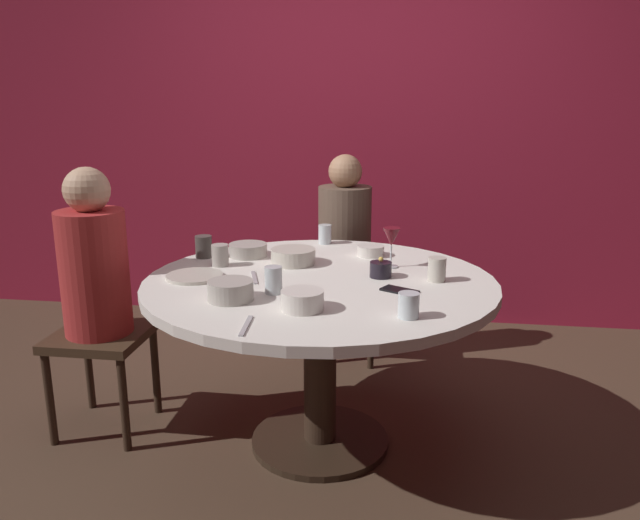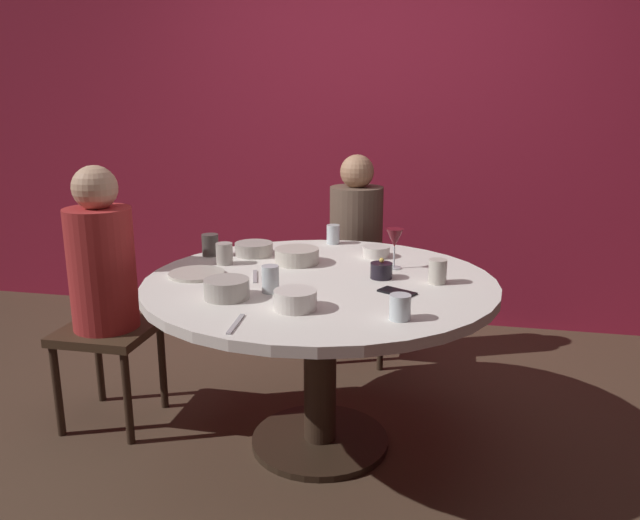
{
  "view_description": "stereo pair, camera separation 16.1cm",
  "coord_description": "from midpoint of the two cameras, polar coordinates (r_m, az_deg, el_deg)",
  "views": [
    {
      "loc": [
        0.35,
        -2.43,
        1.48
      ],
      "look_at": [
        0.0,
        0.0,
        0.84
      ],
      "focal_mm": 34.96,
      "sensor_mm": 36.0,
      "label": 1
    },
    {
      "loc": [
        0.5,
        -2.4,
        1.48
      ],
      "look_at": [
        0.0,
        0.0,
        0.84
      ],
      "focal_mm": 34.96,
      "sensor_mm": 36.0,
      "label": 2
    }
  ],
  "objects": [
    {
      "name": "fork_near_plate",
      "position": [
        2.59,
        -7.82,
        -1.61
      ],
      "size": [
        0.07,
        0.18,
        0.01
      ],
      "primitive_type": "cube",
      "rotation": [
        0.0,
        0.0,
        0.31
      ],
      "color": "#B7B7BC",
      "rests_on": "dining_table"
    },
    {
      "name": "cup_beside_wine",
      "position": [
        2.11,
        5.94,
        -4.17
      ],
      "size": [
        0.07,
        0.07,
        0.09
      ],
      "primitive_type": "cylinder",
      "color": "silver",
      "rests_on": "dining_table"
    },
    {
      "name": "cup_far_edge",
      "position": [
        2.37,
        -6.24,
        -1.85
      ],
      "size": [
        0.07,
        0.07,
        0.1
      ],
      "primitive_type": "cylinder",
      "color": "silver",
      "rests_on": "dining_table"
    },
    {
      "name": "cup_by_left_diner",
      "position": [
        3.16,
        -1.01,
        2.37
      ],
      "size": [
        0.07,
        0.07,
        0.1
      ],
      "primitive_type": "cylinder",
      "color": "silver",
      "rests_on": "dining_table"
    },
    {
      "name": "seated_diner_back",
      "position": [
        3.51,
        0.96,
        2.27
      ],
      "size": [
        0.4,
        0.4,
        1.18
      ],
      "rotation": [
        0.0,
        0.0,
        4.71
      ],
      "color": "#3F2D1E",
      "rests_on": "ground"
    },
    {
      "name": "knife_near_plate",
      "position": [
        2.06,
        -9.04,
        -5.98
      ],
      "size": [
        0.03,
        0.18,
        0.01
      ],
      "primitive_type": "cube",
      "rotation": [
        0.0,
        0.0,
        0.07
      ],
      "color": "#B7B7BC",
      "rests_on": "dining_table"
    },
    {
      "name": "bowl_small_white",
      "position": [
        2.79,
        -4.13,
        0.33
      ],
      "size": [
        0.2,
        0.2,
        0.07
      ],
      "primitive_type": "cylinder",
      "color": "beige",
      "rests_on": "dining_table"
    },
    {
      "name": "wine_glass",
      "position": [
        2.71,
        4.86,
        1.95
      ],
      "size": [
        0.08,
        0.08,
        0.18
      ],
      "color": "silver",
      "rests_on": "dining_table"
    },
    {
      "name": "bowl_salad_center",
      "position": [
        2.32,
        -10.17,
        -2.78
      ],
      "size": [
        0.17,
        0.17,
        0.07
      ],
      "primitive_type": "cylinder",
      "color": "#B2ADA3",
      "rests_on": "dining_table"
    },
    {
      "name": "bowl_sauce_side",
      "position": [
        2.93,
        3.08,
        0.85
      ],
      "size": [
        0.13,
        0.13,
        0.05
      ],
      "primitive_type": "cylinder",
      "color": "silver",
      "rests_on": "dining_table"
    },
    {
      "name": "ground_plane",
      "position": [
        2.86,
        -1.68,
        -16.42
      ],
      "size": [
        8.0,
        8.0,
        0.0
      ],
      "primitive_type": "plane",
      "color": "#4C3828"
    },
    {
      "name": "bowl_rice_portion",
      "position": [
        2.94,
        -8.17,
        0.9
      ],
      "size": [
        0.18,
        0.18,
        0.06
      ],
      "primitive_type": "cylinder",
      "color": "#B2ADA3",
      "rests_on": "dining_table"
    },
    {
      "name": "cup_center_front",
      "position": [
        2.79,
        -10.78,
        0.42
      ],
      "size": [
        0.07,
        0.07,
        0.1
      ],
      "primitive_type": "cylinder",
      "color": "#B2ADA3",
      "rests_on": "dining_table"
    },
    {
      "name": "candle_holder",
      "position": [
        2.58,
        3.79,
        -0.88
      ],
      "size": [
        0.09,
        0.09,
        0.09
      ],
      "color": "black",
      "rests_on": "dining_table"
    },
    {
      "name": "dinner_plate",
      "position": [
        2.64,
        -13.15,
        -1.46
      ],
      "size": [
        0.23,
        0.23,
        0.01
      ],
      "primitive_type": "cylinder",
      "color": "beige",
      "rests_on": "dining_table"
    },
    {
      "name": "back_wall",
      "position": [
        4.16,
        2.27,
        12.2
      ],
      "size": [
        6.0,
        0.1,
        2.6
      ],
      "primitive_type": "cube",
      "color": "maroon",
      "rests_on": "ground"
    },
    {
      "name": "cup_by_right_diner",
      "position": [
        2.95,
        -12.15,
        1.19
      ],
      "size": [
        0.08,
        0.08,
        0.1
      ],
      "primitive_type": "cylinder",
      "color": "#4C4742",
      "rests_on": "dining_table"
    },
    {
      "name": "cell_phone",
      "position": [
        2.4,
        5.39,
        -2.82
      ],
      "size": [
        0.16,
        0.13,
        0.01
      ],
      "primitive_type": "cube",
      "rotation": [
        0.0,
        0.0,
        4.21
      ],
      "color": "black",
      "rests_on": "dining_table"
    },
    {
      "name": "dining_table",
      "position": [
        2.6,
        -1.78,
        -4.73
      ],
      "size": [
        1.45,
        1.45,
        0.76
      ],
      "color": "white",
      "rests_on": "ground"
    },
    {
      "name": "cup_near_candle",
      "position": [
        2.54,
        8.87,
        -0.86
      ],
      "size": [
        0.07,
        0.07,
        0.1
      ],
      "primitive_type": "cylinder",
      "color": "beige",
      "rests_on": "dining_table"
    },
    {
      "name": "seated_diner_left",
      "position": [
        2.89,
        -21.45,
        -1.23
      ],
      "size": [
        0.4,
        0.4,
        1.2
      ],
      "rotation": [
        0.0,
        0.0,
        6.28
      ],
      "color": "#3F2D1E",
      "rests_on": "ground"
    },
    {
      "name": "bowl_serving_large",
      "position": [
        2.19,
        -3.75,
        -3.71
      ],
      "size": [
        0.15,
        0.15,
        0.07
      ],
      "primitive_type": "cylinder",
      "color": "silver",
      "rests_on": "dining_table"
    }
  ]
}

